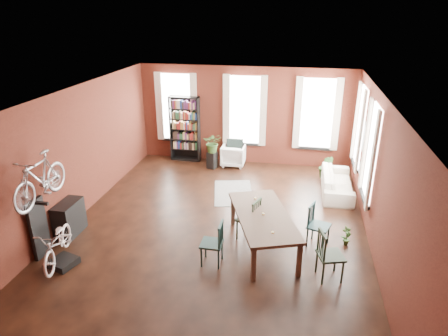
% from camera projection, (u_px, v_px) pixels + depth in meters
% --- Properties ---
extents(room, '(9.00, 9.04, 3.22)m').
position_uv_depth(room, '(232.00, 136.00, 9.29)').
color(room, black).
rests_on(room, ground).
extents(dining_table, '(1.84, 2.61, 0.81)m').
position_uv_depth(dining_table, '(263.00, 231.00, 8.66)').
color(dining_table, '#503C30').
rests_on(dining_table, ground).
extents(dining_chair_a, '(0.44, 0.44, 0.95)m').
position_uv_depth(dining_chair_a, '(212.00, 243.00, 8.10)').
color(dining_chair_a, '#17322F').
rests_on(dining_chair_a, ground).
extents(dining_chair_b, '(0.59, 0.59, 1.00)m').
position_uv_depth(dining_chair_b, '(248.00, 219.00, 8.99)').
color(dining_chair_b, black).
rests_on(dining_chair_b, ground).
extents(dining_chair_c, '(0.59, 0.59, 1.02)m').
position_uv_depth(dining_chair_c, '(331.00, 255.00, 7.65)').
color(dining_chair_c, black).
rests_on(dining_chair_c, ground).
extents(dining_chair_d, '(0.57, 0.57, 0.97)m').
position_uv_depth(dining_chair_d, '(319.00, 226.00, 8.72)').
color(dining_chair_d, '#193638').
rests_on(dining_chair_d, ground).
extents(bookshelf, '(1.00, 0.32, 2.20)m').
position_uv_depth(bookshelf, '(185.00, 129.00, 13.43)').
color(bookshelf, black).
rests_on(bookshelf, ground).
extents(white_armchair, '(0.76, 0.71, 0.77)m').
position_uv_depth(white_armchair, '(233.00, 154.00, 13.21)').
color(white_armchair, white).
rests_on(white_armchair, ground).
extents(cream_sofa, '(0.61, 2.08, 0.81)m').
position_uv_depth(cream_sofa, '(338.00, 179.00, 11.26)').
color(cream_sofa, beige).
rests_on(cream_sofa, ground).
extents(striped_rug, '(1.39, 1.88, 0.01)m').
position_uv_depth(striped_rug, '(233.00, 193.00, 11.37)').
color(striped_rug, black).
rests_on(striped_rug, ground).
extents(bike_trainer, '(0.60, 0.60, 0.14)m').
position_uv_depth(bike_trainer, '(63.00, 262.00, 8.18)').
color(bike_trainer, black).
rests_on(bike_trainer, ground).
extents(bike_wall_rack, '(0.16, 0.60, 1.30)m').
position_uv_depth(bike_wall_rack, '(39.00, 228.00, 8.31)').
color(bike_wall_rack, black).
rests_on(bike_wall_rack, ground).
extents(console_table, '(0.40, 0.80, 0.80)m').
position_uv_depth(console_table, '(69.00, 218.00, 9.20)').
color(console_table, black).
rests_on(console_table, ground).
extents(plant_stand, '(0.34, 0.34, 0.55)m').
position_uv_depth(plant_stand, '(212.00, 160.00, 13.03)').
color(plant_stand, black).
rests_on(plant_stand, ground).
extents(plant_by_sofa, '(0.48, 0.78, 0.33)m').
position_uv_depth(plant_by_sofa, '(325.00, 173.00, 12.30)').
color(plant_by_sofa, '#244F1F').
rests_on(plant_by_sofa, ground).
extents(plant_small, '(0.47, 0.51, 0.16)m').
position_uv_depth(plant_small, '(346.00, 242.00, 8.88)').
color(plant_small, '#366227').
rests_on(plant_small, ground).
extents(bicycle_floor, '(0.72, 0.91, 1.53)m').
position_uv_depth(bicycle_floor, '(55.00, 227.00, 7.85)').
color(bicycle_floor, beige).
rests_on(bicycle_floor, bike_trainer).
extents(bicycle_hung, '(0.47, 1.00, 1.66)m').
position_uv_depth(bicycle_hung, '(37.00, 163.00, 7.71)').
color(bicycle_hung, '#A5A8AD').
rests_on(bicycle_hung, bike_wall_rack).
extents(plant_on_stand, '(0.66, 0.72, 0.51)m').
position_uv_depth(plant_on_stand, '(213.00, 145.00, 12.82)').
color(plant_on_stand, '#2D4F1F').
rests_on(plant_on_stand, plant_stand).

